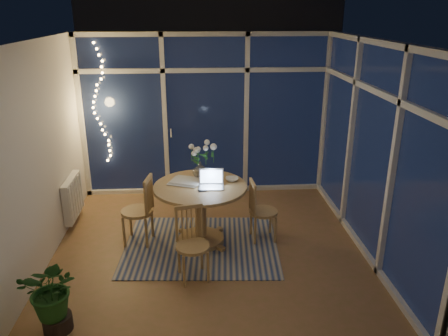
# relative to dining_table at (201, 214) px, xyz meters

# --- Properties ---
(floor) EXTENTS (4.00, 4.00, 0.00)m
(floor) POSITION_rel_dining_table_xyz_m (0.13, -0.22, -0.41)
(floor) COLOR brown
(floor) RESTS_ON ground
(ceiling) EXTENTS (4.00, 4.00, 0.00)m
(ceiling) POSITION_rel_dining_table_xyz_m (0.13, -0.22, 2.19)
(ceiling) COLOR white
(ceiling) RESTS_ON wall_back
(wall_back) EXTENTS (4.00, 0.04, 2.60)m
(wall_back) POSITION_rel_dining_table_xyz_m (0.13, 1.78, 0.89)
(wall_back) COLOR silver
(wall_back) RESTS_ON floor
(wall_front) EXTENTS (4.00, 0.04, 2.60)m
(wall_front) POSITION_rel_dining_table_xyz_m (0.13, -2.22, 0.89)
(wall_front) COLOR silver
(wall_front) RESTS_ON floor
(wall_left) EXTENTS (0.04, 4.00, 2.60)m
(wall_left) POSITION_rel_dining_table_xyz_m (-1.87, -0.22, 0.89)
(wall_left) COLOR silver
(wall_left) RESTS_ON floor
(wall_right) EXTENTS (0.04, 4.00, 2.60)m
(wall_right) POSITION_rel_dining_table_xyz_m (2.13, -0.22, 0.89)
(wall_right) COLOR silver
(wall_right) RESTS_ON floor
(window_wall_back) EXTENTS (4.00, 0.10, 2.60)m
(window_wall_back) POSITION_rel_dining_table_xyz_m (0.13, 1.74, 0.89)
(window_wall_back) COLOR silver
(window_wall_back) RESTS_ON floor
(window_wall_right) EXTENTS (0.10, 4.00, 2.60)m
(window_wall_right) POSITION_rel_dining_table_xyz_m (2.09, -0.22, 0.89)
(window_wall_right) COLOR silver
(window_wall_right) RESTS_ON floor
(radiator) EXTENTS (0.10, 0.70, 0.58)m
(radiator) POSITION_rel_dining_table_xyz_m (-1.81, 0.68, -0.01)
(radiator) COLOR silver
(radiator) RESTS_ON wall_left
(fairy_lights) EXTENTS (0.24, 0.10, 1.85)m
(fairy_lights) POSITION_rel_dining_table_xyz_m (-1.52, 1.66, 1.12)
(fairy_lights) COLOR #FFC066
(fairy_lights) RESTS_ON window_wall_back
(garden_patio) EXTENTS (12.00, 6.00, 0.10)m
(garden_patio) POSITION_rel_dining_table_xyz_m (0.63, 4.78, -0.47)
(garden_patio) COLOR black
(garden_patio) RESTS_ON ground
(garden_fence) EXTENTS (11.00, 0.08, 1.80)m
(garden_fence) POSITION_rel_dining_table_xyz_m (0.13, 5.28, 0.49)
(garden_fence) COLOR #3E2316
(garden_fence) RESTS_ON ground
(neighbour_roof) EXTENTS (7.00, 3.00, 2.20)m
(neighbour_roof) POSITION_rel_dining_table_xyz_m (0.43, 8.28, 1.79)
(neighbour_roof) COLOR #353740
(neighbour_roof) RESTS_ON ground
(garden_shrubs) EXTENTS (0.90, 0.90, 0.90)m
(garden_shrubs) POSITION_rel_dining_table_xyz_m (-0.67, 3.18, 0.04)
(garden_shrubs) COLOR black
(garden_shrubs) RESTS_ON ground
(rug) EXTENTS (2.08, 1.71, 0.01)m
(rug) POSITION_rel_dining_table_xyz_m (0.00, -0.10, -0.40)
(rug) COLOR #B4A892
(rug) RESTS_ON floor
(dining_table) EXTENTS (1.27, 1.27, 0.81)m
(dining_table) POSITION_rel_dining_table_xyz_m (0.00, 0.00, 0.00)
(dining_table) COLOR #997145
(dining_table) RESTS_ON floor
(chair_left) EXTENTS (0.50, 0.50, 0.94)m
(chair_left) POSITION_rel_dining_table_xyz_m (-0.82, 0.06, 0.07)
(chair_left) COLOR #997145
(chair_left) RESTS_ON floor
(chair_right) EXTENTS (0.43, 0.43, 0.86)m
(chair_right) POSITION_rel_dining_table_xyz_m (0.83, 0.02, 0.02)
(chair_right) COLOR #997145
(chair_right) RESTS_ON floor
(chair_front) EXTENTS (0.49, 0.49, 0.87)m
(chair_front) POSITION_rel_dining_table_xyz_m (-0.10, -0.82, 0.03)
(chair_front) COLOR #997145
(chair_front) RESTS_ON floor
(laptop) EXTENTS (0.33, 0.29, 0.23)m
(laptop) POSITION_rel_dining_table_xyz_m (0.14, -0.07, 0.52)
(laptop) COLOR silver
(laptop) RESTS_ON dining_table
(flower_vase) EXTENTS (0.22, 0.22, 0.21)m
(flower_vase) POSITION_rel_dining_table_xyz_m (0.01, 0.29, 0.51)
(flower_vase) COLOR silver
(flower_vase) RESTS_ON dining_table
(bowl) EXTENTS (0.16, 0.16, 0.04)m
(bowl) POSITION_rel_dining_table_xyz_m (0.42, 0.14, 0.42)
(bowl) COLOR silver
(bowl) RESTS_ON dining_table
(newspapers) EXTENTS (0.46, 0.41, 0.02)m
(newspapers) POSITION_rel_dining_table_xyz_m (-0.17, 0.13, 0.42)
(newspapers) COLOR beige
(newspapers) RESTS_ON dining_table
(phone) EXTENTS (0.11, 0.07, 0.01)m
(phone) POSITION_rel_dining_table_xyz_m (0.03, -0.18, 0.41)
(phone) COLOR black
(phone) RESTS_ON dining_table
(potted_plant) EXTENTS (0.60, 0.54, 0.76)m
(potted_plant) POSITION_rel_dining_table_xyz_m (-1.41, -1.60, -0.03)
(potted_plant) COLOR #1B4D1C
(potted_plant) RESTS_ON floor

